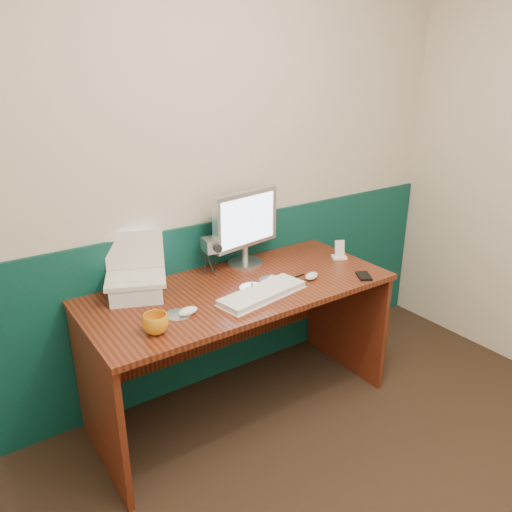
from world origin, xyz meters
TOP-DOWN VIEW (x-y plane):
  - back_wall at (0.00, 1.75)m, footprint 3.50×0.04m
  - wainscot at (0.00, 1.74)m, footprint 3.48×0.02m
  - desk at (0.02, 1.38)m, footprint 1.60×0.70m
  - laptop_riser at (-0.46, 1.56)m, footprint 0.31×0.29m
  - laptop at (-0.46, 1.56)m, footprint 0.35×0.31m
  - monitor at (0.21, 1.62)m, footprint 0.45×0.20m
  - keyboard at (0.05, 1.22)m, footprint 0.49×0.23m
  - mouse_right at (0.39, 1.25)m, footprint 0.11×0.09m
  - mouse_left at (-0.34, 1.26)m, footprint 0.11×0.08m
  - mug at (-0.53, 1.19)m, footprint 0.15×0.15m
  - camcorder at (-0.02, 1.61)m, footprint 0.12×0.15m
  - cd_spindle at (0.04, 1.29)m, footprint 0.13×0.13m
  - cd_loose_a at (-0.38, 1.29)m, footprint 0.12×0.12m
  - cd_loose_b at (0.21, 1.37)m, footprint 0.11×0.11m
  - pen at (0.32, 1.31)m, footprint 0.14×0.02m
  - papers at (0.21, 1.34)m, footprint 0.16×0.15m
  - dock at (0.72, 1.39)m, footprint 0.10×0.09m
  - music_player at (0.72, 1.39)m, footprint 0.06×0.05m
  - pda at (0.64, 1.11)m, footprint 0.11×0.13m

SIDE VIEW (x-z plane):
  - desk at x=0.02m, z-range 0.00..0.75m
  - wainscot at x=0.00m, z-range 0.00..1.00m
  - cd_loose_b at x=0.21m, z-range 0.75..0.75m
  - cd_loose_a at x=-0.38m, z-range 0.75..0.75m
  - papers at x=0.21m, z-range 0.75..0.75m
  - pen at x=0.32m, z-range 0.75..0.76m
  - pda at x=0.64m, z-range 0.75..0.76m
  - dock at x=0.72m, z-range 0.75..0.77m
  - cd_spindle at x=0.04m, z-range 0.75..0.78m
  - keyboard at x=0.05m, z-range 0.75..0.78m
  - mouse_right at x=0.39m, z-range 0.75..0.78m
  - mouse_left at x=-0.34m, z-range 0.75..0.78m
  - laptop_riser at x=-0.46m, z-range 0.75..0.84m
  - mug at x=-0.53m, z-range 0.75..0.84m
  - music_player at x=0.72m, z-range 0.76..0.86m
  - camcorder at x=-0.02m, z-range 0.75..0.97m
  - laptop at x=-0.46m, z-range 0.84..1.08m
  - monitor at x=0.21m, z-range 0.75..1.19m
  - back_wall at x=0.00m, z-range 0.00..2.50m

